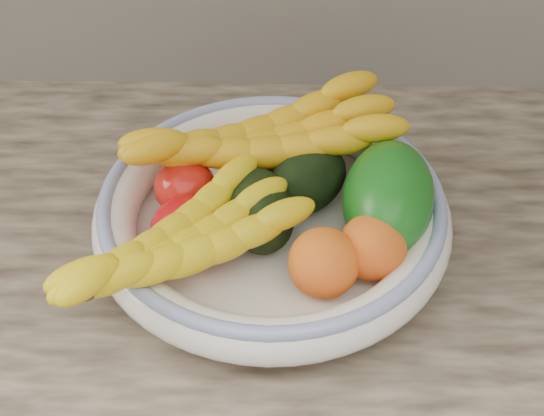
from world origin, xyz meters
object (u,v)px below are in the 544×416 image
(banana_bunch_back, at_px, (261,145))
(banana_bunch_front, at_px, (179,250))
(fruit_bowl, at_px, (272,216))
(green_mango, at_px, (388,198))

(banana_bunch_back, bearing_deg, banana_bunch_front, -134.04)
(banana_bunch_back, distance_m, banana_bunch_front, 0.18)
(fruit_bowl, xyz_separation_m, banana_bunch_back, (-0.01, 0.07, 0.04))
(green_mango, height_order, banana_bunch_back, green_mango)
(fruit_bowl, xyz_separation_m, green_mango, (0.12, 0.00, 0.03))
(green_mango, xyz_separation_m, banana_bunch_back, (-0.14, 0.07, 0.01))
(fruit_bowl, xyz_separation_m, banana_bunch_front, (-0.09, -0.09, 0.03))
(green_mango, bearing_deg, banana_bunch_front, -152.05)
(banana_bunch_back, height_order, banana_bunch_front, banana_bunch_back)
(banana_bunch_back, bearing_deg, green_mango, -45.58)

